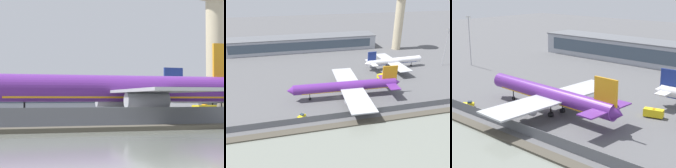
{
  "view_description": "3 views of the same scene",
  "coord_description": "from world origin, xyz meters",
  "views": [
    {
      "loc": [
        -20.05,
        -66.76,
        3.48
      ],
      "look_at": [
        2.2,
        1.86,
        6.03
      ],
      "focal_mm": 70.0,
      "sensor_mm": 36.0,
      "label": 1
    },
    {
      "loc": [
        -19.05,
        -81.35,
        46.15
      ],
      "look_at": [
        1.39,
        6.41,
        3.12
      ],
      "focal_mm": 35.0,
      "sensor_mm": 36.0,
      "label": 2
    },
    {
      "loc": [
        71.09,
        -70.9,
        34.39
      ],
      "look_at": [
        -0.7,
        9.99,
        5.15
      ],
      "focal_mm": 60.0,
      "sensor_mm": 36.0,
      "label": 3
    }
  ],
  "objects": [
    {
      "name": "ground_plane",
      "position": [
        0.0,
        0.0,
        0.0
      ],
      "size": [
        500.0,
        500.0,
        0.0
      ],
      "primitive_type": "plane",
      "color": "#565659"
    },
    {
      "name": "shoreline_seawall",
      "position": [
        0.0,
        -20.5,
        0.25
      ],
      "size": [
        320.0,
        3.0,
        0.5
      ],
      "color": "#474238",
      "rests_on": "ground"
    },
    {
      "name": "perimeter_fence",
      "position": [
        0.0,
        -16.0,
        1.26
      ],
      "size": [
        280.0,
        0.1,
        2.51
      ],
      "color": "slate",
      "rests_on": "ground"
    },
    {
      "name": "cargo_jet_purple",
      "position": [
        3.99,
        -0.73,
        5.03
      ],
      "size": [
        49.53,
        42.92,
        13.18
      ],
      "color": "#602889",
      "rests_on": "ground"
    },
    {
      "name": "passenger_jet_white",
      "position": [
        38.83,
        26.51,
        4.19
      ],
      "size": [
        36.79,
        31.43,
        10.98
      ],
      "color": "white",
      "rests_on": "ground"
    },
    {
      "name": "ops_van",
      "position": [
        26.69,
        14.65,
        1.28
      ],
      "size": [
        5.57,
        3.37,
        2.48
      ],
      "color": "yellow",
      "rests_on": "ground"
    },
    {
      "name": "control_tower",
      "position": [
        58.33,
        62.1,
        26.41
      ],
      "size": [
        12.13,
        12.13,
        46.25
      ],
      "color": "#C6B793",
      "rests_on": "ground"
    },
    {
      "name": "terminal_building",
      "position": [
        -9.15,
        74.53,
        5.01
      ],
      "size": [
        105.79,
        17.0,
        10.0
      ],
      "color": "#9EA3AD",
      "rests_on": "ground"
    }
  ]
}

